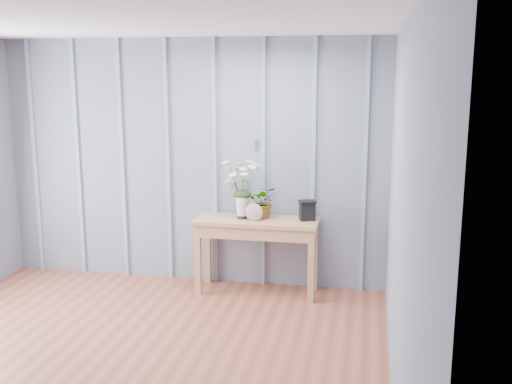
% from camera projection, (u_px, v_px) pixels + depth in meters
% --- Properties ---
extents(room_shell, '(4.00, 4.50, 2.50)m').
position_uv_depth(room_shell, '(140.00, 95.00, 4.70)').
color(room_shell, gray).
rests_on(room_shell, ground).
extents(sideboard, '(1.20, 0.45, 0.75)m').
position_uv_depth(sideboard, '(257.00, 230.00, 5.87)').
color(sideboard, '#B07D55').
rests_on(sideboard, ground).
extents(daisy_vase, '(0.44, 0.33, 0.62)m').
position_uv_depth(daisy_vase, '(242.00, 179.00, 5.80)').
color(daisy_vase, black).
rests_on(daisy_vase, sideboard).
extents(spider_plant, '(0.31, 0.28, 0.32)m').
position_uv_depth(spider_plant, '(263.00, 202.00, 5.87)').
color(spider_plant, '#203315').
rests_on(spider_plant, sideboard).
extents(felt_disc_vessel, '(0.17, 0.05, 0.17)m').
position_uv_depth(felt_disc_vessel, '(254.00, 212.00, 5.75)').
color(felt_disc_vessel, '#89505B').
rests_on(felt_disc_vessel, sideboard).
extents(carved_box, '(0.19, 0.17, 0.19)m').
position_uv_depth(carved_box, '(307.00, 210.00, 5.79)').
color(carved_box, black).
rests_on(carved_box, sideboard).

